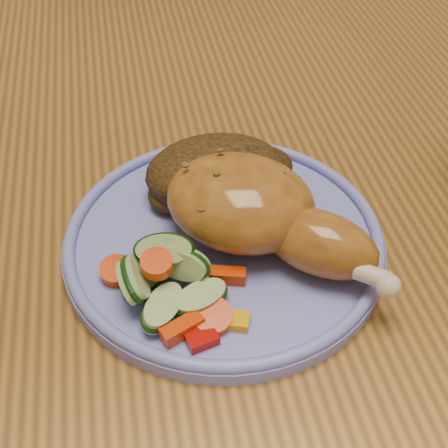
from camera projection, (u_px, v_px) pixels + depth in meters
name	position (u px, v px, depth m)	size (l,w,h in m)	color
dining_table	(244.00, 247.00, 0.62)	(0.90, 1.40, 0.75)	brown
chair_far	(174.00, 78.00, 1.19)	(0.42, 0.42, 0.91)	#4C2D16
plate	(224.00, 243.00, 0.50)	(0.26, 0.26, 0.01)	#7279D3
plate_rim	(224.00, 233.00, 0.50)	(0.26, 0.26, 0.01)	#7279D3
chicken_leg	(259.00, 212.00, 0.48)	(0.18, 0.18, 0.06)	#A96723
rice_pilaf	(219.00, 173.00, 0.53)	(0.13, 0.09, 0.05)	#422D10
vegetable_pile	(168.00, 283.00, 0.45)	(0.11, 0.10, 0.05)	#A50A05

